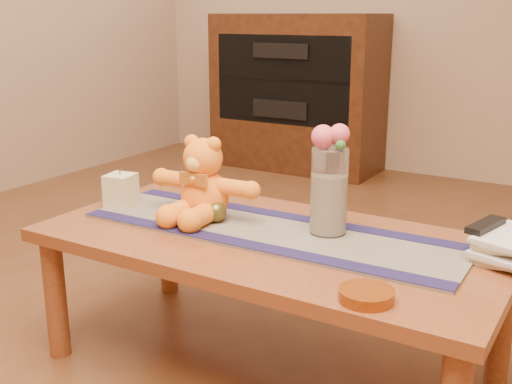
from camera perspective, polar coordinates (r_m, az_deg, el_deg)
The scene contains 30 objects.
floor at distance 2.09m, azimuth 1.22°, elevation -15.68°, with size 5.50×5.50×0.00m, color #502B16.
coffee_table_top at distance 1.90m, azimuth 1.29°, elevation -4.57°, with size 1.40×0.70×0.04m, color brown.
table_leg_fl at distance 2.17m, azimuth -17.84°, elevation -9.17°, with size 0.07×0.07×0.41m, color brown.
table_leg_bl at distance 2.55m, azimuth -8.04°, elevation -4.70°, with size 0.07×0.07×0.41m, color brown.
table_leg_br at distance 2.05m, azimuth 21.55°, elevation -10.96°, with size 0.07×0.07×0.41m, color brown.
persian_runner at distance 1.92m, azimuth 1.22°, elevation -3.55°, with size 1.20×0.35×0.01m, color #1E1742.
runner_border_near at distance 1.80m, azimuth -1.02°, elevation -4.73°, with size 1.20×0.06×0.00m, color #1A1541.
runner_border_far at distance 2.04m, azimuth 3.19°, elevation -2.24°, with size 1.20×0.06×0.00m, color #1A1541.
teddy_bear at distance 2.02m, azimuth -4.74°, elevation 1.20°, with size 0.37×0.31×0.25m, color orange, non-canonical shape.
pillar_candle at distance 2.20m, azimuth -12.24°, elevation 0.18°, with size 0.09×0.09×0.11m, color beige.
candle_wick at distance 2.18m, azimuth -12.33°, elevation 1.73°, with size 0.00×0.00×0.01m, color black.
glass_vase at distance 1.87m, azimuth 6.69°, elevation 0.06°, with size 0.11×0.11×0.26m, color silver.
potpourri_fill at distance 1.88m, azimuth 6.65°, elevation -1.08°, with size 0.09×0.09×0.18m, color beige.
rose_left at distance 1.83m, azimuth 6.15°, elevation 5.05°, with size 0.07×0.07×0.07m, color #EC536C.
rose_right at distance 1.82m, azimuth 7.65°, elevation 5.29°, with size 0.06×0.06×0.06m, color #EC536C.
blue_flower_back at distance 1.86m, azimuth 7.58°, elevation 4.96°, with size 0.04×0.04×0.04m, color #454797.
blue_flower_side at distance 1.86m, azimuth 6.26°, elevation 4.78°, with size 0.04×0.04×0.04m, color #454797.
leaf_sprig at distance 1.80m, azimuth 7.74°, elevation 4.27°, with size 0.03×0.03×0.03m, color #33662D.
bronze_ball at distance 1.98m, azimuth -3.67°, elevation -1.82°, with size 0.07×0.07×0.07m, color #52491B.
book_bottom at distance 1.87m, azimuth 20.17°, elevation -4.95°, with size 0.17×0.22×0.02m, color beige.
book_lower at distance 1.86m, azimuth 20.31°, elevation -4.47°, with size 0.16×0.22×0.02m, color beige.
book_upper at distance 1.86m, azimuth 20.15°, elevation -3.79°, with size 0.17×0.22×0.02m, color beige.
book_top at distance 1.85m, azimuth 20.42°, elevation -3.34°, with size 0.16×0.22×0.02m, color beige.
tv_remote at distance 1.84m, azimuth 20.25°, elevation -2.86°, with size 0.04×0.16×0.02m, color black.
amber_dish at distance 1.50m, azimuth 10.05°, elevation -9.27°, with size 0.13×0.13×0.03m, color #BF5914.
media_cabinet at distance 4.56m, azimuth 3.79°, elevation 9.04°, with size 1.20×0.50×1.10m, color black.
cabinet_cavity at distance 4.35m, azimuth 2.37°, elevation 10.18°, with size 1.02×0.03×0.61m, color black.
cabinet_shelf at distance 4.42m, azimuth 2.91°, elevation 10.27°, with size 1.02×0.20×0.03m, color black.
stereo_upper at distance 4.42m, azimuth 3.07°, elevation 12.84°, with size 0.42×0.28×0.10m, color black.
stereo_lower at distance 4.46m, azimuth 3.00°, elevation 7.76°, with size 0.42×0.28×0.12m, color black.
Camera 1 is at (0.88, -1.54, 1.10)m, focal length 43.77 mm.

